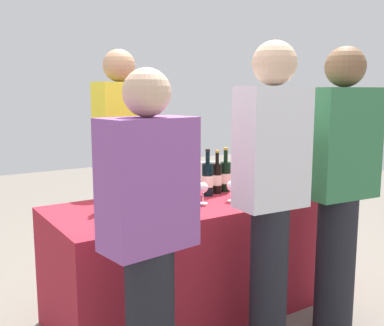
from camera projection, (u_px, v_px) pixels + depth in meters
ground_plane at (192, 310)px, 3.04m from camera, size 12.00×12.00×0.00m
tasting_table at (192, 257)px, 2.98m from camera, size 1.82×0.80×0.76m
wine_bottle_0 at (104, 191)px, 2.66m from camera, size 0.07×0.07×0.33m
wine_bottle_1 at (122, 186)px, 2.82m from camera, size 0.08×0.08×0.32m
wine_bottle_2 at (160, 182)px, 3.01m from camera, size 0.07×0.07×0.30m
wine_bottle_3 at (174, 181)px, 3.05m from camera, size 0.07×0.07×0.30m
wine_bottle_4 at (208, 179)px, 3.06m from camera, size 0.08×0.08×0.32m
wine_bottle_5 at (217, 178)px, 3.14m from camera, size 0.07×0.07×0.30m
wine_bottle_6 at (225, 176)px, 3.20m from camera, size 0.08×0.08×0.31m
wine_bottle_7 at (254, 170)px, 3.43m from camera, size 0.07×0.07×0.32m
wine_glass_0 at (154, 196)px, 2.64m from camera, size 0.07×0.07×0.14m
wine_glass_1 at (184, 193)px, 2.71m from camera, size 0.07×0.07×0.14m
wine_glass_2 at (203, 189)px, 2.84m from camera, size 0.07×0.07×0.14m
wine_glass_3 at (232, 187)px, 2.91m from camera, size 0.07×0.07×0.14m
wine_glass_4 at (282, 180)px, 3.11m from camera, size 0.07×0.07×0.14m
server_pouring at (121, 156)px, 3.38m from camera, size 0.39×0.25×1.76m
guest_0 at (149, 234)px, 1.99m from camera, size 0.44×0.28×1.56m
guest_1 at (271, 189)px, 2.39m from camera, size 0.39×0.23×1.72m
guest_2 at (339, 184)px, 2.64m from camera, size 0.44×0.27×1.71m
menu_board at (185, 208)px, 4.11m from camera, size 0.60×0.18×0.83m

